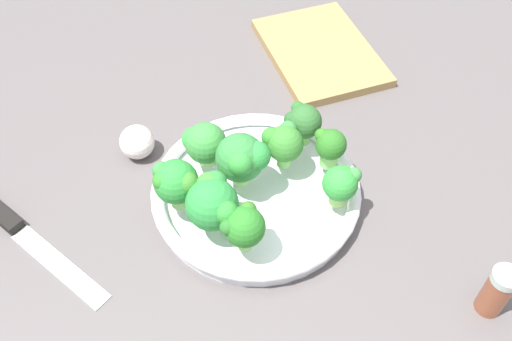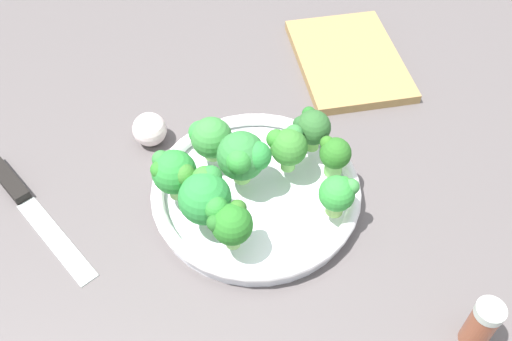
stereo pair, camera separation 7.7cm
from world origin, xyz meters
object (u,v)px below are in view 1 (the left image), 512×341
Objects in this scene: broccoli_floret_5 at (303,122)px; knife at (18,229)px; broccoli_floret_6 at (204,143)px; pepper_shaker at (497,291)px; bowl at (256,192)px; cutting_board at (320,52)px; broccoli_floret_4 at (330,145)px; garlic_bulb at (137,142)px; broccoli_floret_0 at (244,227)px; broccoli_floret_2 at (244,159)px; broccoli_floret_7 at (341,183)px; broccoli_floret_3 at (284,142)px; broccoli_floret_8 at (176,182)px; broccoli_floret_1 at (213,202)px.

broccoli_floret_5 is 0.26× the size of knife.
broccoli_floret_6 is 41.33cm from pepper_shaker.
cutting_board is (23.52, -24.39, -0.89)cm from bowl.
broccoli_floret_4 is at bearing -168.30° from broccoli_floret_5.
garlic_bulb is (6.13, -19.24, 2.03)cm from knife.
garlic_bulb is (23.75, 6.08, -4.94)cm from broccoli_floret_0.
broccoli_floret_2 reaches higher than broccoli_floret_7.
broccoli_floret_5 is at bearing -97.06° from knife.
pepper_shaker is (-29.43, -12.70, -3.54)cm from broccoli_floret_3.
broccoli_floret_5 is at bearing 11.70° from broccoli_floret_4.
knife is 61.41cm from pepper_shaker.
broccoli_floret_3 is (0.75, -6.41, -0.69)cm from broccoli_floret_2.
broccoli_floret_3 is at bearing -69.50° from bowl.
broccoli_floret_2 is at bearing 48.85° from broccoli_floret_7.
broccoli_floret_0 reaches higher than broccoli_floret_5.
broccoli_floret_3 is (10.09, -10.90, -0.08)cm from broccoli_floret_0.
broccoli_floret_7 is at bearing 24.81° from pepper_shaker.
broccoli_floret_8 reaches higher than garlic_bulb.
broccoli_floret_3 is 1.03× the size of broccoli_floret_5.
garlic_bulb is (8.41, 7.42, -4.38)cm from broccoli_floret_6.
knife is (7.53, 36.22, -6.89)cm from broccoli_floret_3.
bowl reaches higher than cutting_board.
broccoli_floret_3 is at bearing -88.42° from broccoli_floret_8.
broccoli_floret_8 is (-5.69, 6.22, 1.05)cm from broccoli_floret_6.
broccoli_floret_7 is (-9.31, -3.39, -0.47)cm from broccoli_floret_3.
broccoli_floret_4 is (-2.14, -11.96, -1.17)cm from broccoli_floret_2.
broccoli_floret_2 is 0.32× the size of knife.
broccoli_floret_0 reaches higher than broccoli_floret_6.
bowl is 32.46cm from knife.
garlic_bulb is 0.67× the size of pepper_shaker.
broccoli_floret_8 is (-2.93, 20.22, 0.84)cm from broccoli_floret_5.
broccoli_floret_8 reaches higher than broccoli_floret_6.
broccoli_floret_0 is 1.12× the size of broccoli_floret_4.
broccoli_floret_7 reaches higher than garlic_bulb.
broccoli_floret_3 reaches higher than cutting_board.
broccoli_floret_1 reaches higher than knife.
broccoli_floret_6 is 1.07× the size of broccoli_floret_7.
broccoli_floret_3 is (1.94, -5.19, 5.75)cm from bowl.
garlic_bulb reaches higher than bowl.
broccoli_floret_7 is (-6.42, 2.16, 0.01)cm from broccoli_floret_4.
garlic_bulb is 52.35cm from pepper_shaker.
broccoli_floret_8 is at bearing 44.48° from pepper_shaker.
broccoli_floret_2 is 31.86cm from knife.
bowl is 33.90cm from cutting_board.
broccoli_floret_4 reaches higher than bowl.
cutting_board is at bearing -75.78° from knife.
broccoli_floret_5 is 33.14cm from pepper_shaker.
broccoli_floret_8 is at bearing 91.58° from broccoli_floret_3.
broccoli_floret_7 is at bearing -113.03° from knife.
broccoli_floret_4 is at bearing -95.04° from bowl.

